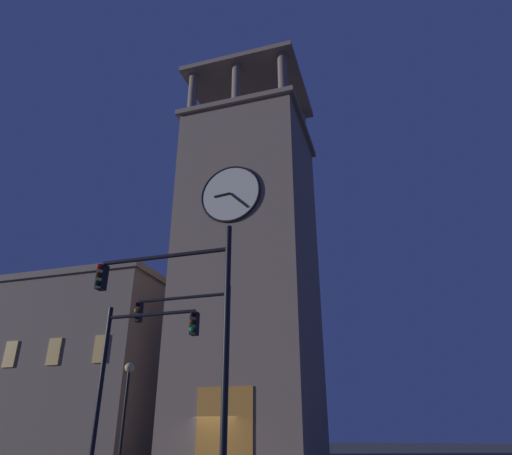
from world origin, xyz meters
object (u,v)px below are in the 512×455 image
Objects in this scene: traffic_signal_mid at (184,315)px; adjacent_wing_building at (31,368)px; clocktower at (250,267)px; street_lamp at (127,394)px; traffic_signal_near at (132,361)px; traffic_signal_far at (197,347)px.

adjacent_wing_building is at bearing -40.80° from traffic_signal_mid.
street_lamp is (2.90, 9.29, -9.01)m from clocktower.
traffic_signal_near is at bearing -41.42° from traffic_signal_mid.
adjacent_wing_building is (18.52, -1.48, -5.93)m from clocktower.
street_lamp is at bearing -37.83° from traffic_signal_far.
clocktower reaches higher than traffic_signal_mid.
traffic_signal_far is (-20.94, 14.90, -1.93)m from adjacent_wing_building.
clocktower reaches higher than traffic_signal_near.
traffic_signal_near reaches higher than street_lamp.
street_lamp is (6.99, -8.74, -1.14)m from traffic_signal_mid.
traffic_signal_near is 0.83× the size of traffic_signal_mid.
street_lamp is (5.32, -4.13, -1.15)m from traffic_signal_far.
traffic_signal_far is at bearing 142.17° from street_lamp.
clocktower is at bearing 175.43° from adjacent_wing_building.
traffic_signal_far is at bearing 144.56° from adjacent_wing_building.
adjacent_wing_building is 19.22m from street_lamp.
adjacent_wing_building is 3.95× the size of traffic_signal_near.
traffic_signal_far is at bearing -128.65° from traffic_signal_near.
traffic_signal_mid reaches higher than traffic_signal_near.
street_lamp is at bearing -51.36° from traffic_signal_mid.
traffic_signal_mid is at bearing 102.76° from clocktower.
traffic_signal_mid is (-4.08, 18.03, -7.87)m from clocktower.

